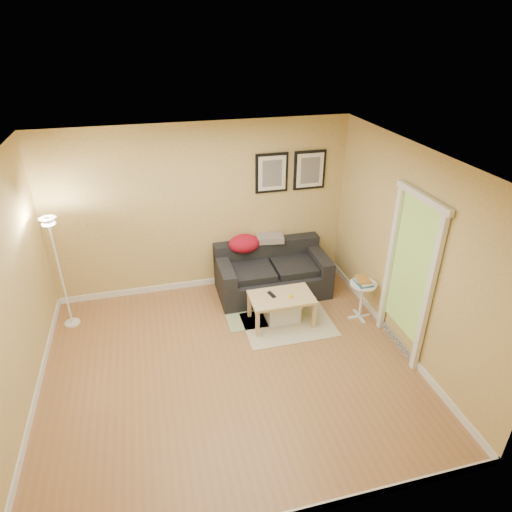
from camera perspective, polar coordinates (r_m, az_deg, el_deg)
name	(u,v)px	position (r m, az deg, el deg)	size (l,w,h in m)	color
floor	(230,366)	(5.68, -3.35, -14.05)	(4.50, 4.50, 0.00)	#9D6A43
ceiling	(223,162)	(4.38, -4.31, 12.02)	(4.50, 4.50, 0.00)	white
wall_back	(201,210)	(6.68, -7.07, 5.87)	(4.50, 4.50, 0.00)	#D6BF6E
wall_front	(280,415)	(3.38, 3.13, -19.87)	(4.50, 4.50, 0.00)	#D6BF6E
wall_left	(5,306)	(5.08, -29.66, -5.62)	(4.00, 4.00, 0.00)	#D6BF6E
wall_right	(408,254)	(5.69, 19.06, 0.30)	(4.00, 4.00, 0.00)	#D6BF6E
baseboard_back	(206,282)	(7.23, -6.48, -3.35)	(4.50, 0.02, 0.10)	white
baseboard_left	(36,397)	(5.80, -26.56, -15.99)	(0.02, 4.00, 0.10)	white
baseboard_right	(392,335)	(6.34, 17.21, -9.74)	(0.02, 4.00, 0.10)	white
sofa	(273,271)	(6.85, 2.15, -1.94)	(1.70, 0.90, 0.75)	black
red_throw	(244,244)	(6.80, -1.54, 1.61)	(0.48, 0.36, 0.28)	#B31032
plaid_throw	(270,238)	(6.95, 1.80, 2.31)	(0.42, 0.26, 0.10)	tan
framed_print_left	(272,173)	(6.69, 2.05, 10.67)	(0.50, 0.04, 0.60)	black
framed_print_right	(310,170)	(6.88, 6.94, 10.97)	(0.50, 0.04, 0.60)	black
area_rug	(288,324)	(6.34, 4.22, -8.81)	(1.25, 0.85, 0.01)	beige
green_runner	(251,319)	(6.43, -0.62, -8.10)	(0.70, 0.50, 0.01)	#668C4C
coffee_table	(281,309)	(6.26, 3.27, -6.88)	(0.88, 0.54, 0.44)	#DCBC86
remote_control	(272,295)	(6.15, 2.02, -5.00)	(0.05, 0.16, 0.02)	black
tape_roll	(291,296)	(6.12, 4.48, -5.19)	(0.07, 0.07, 0.03)	yellow
storage_bin	(282,311)	(6.35, 3.39, -7.14)	(0.48, 0.35, 0.29)	white
side_table	(361,301)	(6.48, 13.43, -5.62)	(0.38, 0.38, 0.58)	white
book_stack	(363,281)	(6.31, 13.68, -3.14)	(0.19, 0.26, 0.08)	#2B5B82
floor_lamp	(61,277)	(6.47, -23.85, -2.47)	(0.21, 0.21, 1.64)	white
doorway	(408,280)	(5.68, 18.98, -2.89)	(0.12, 1.01, 2.13)	white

